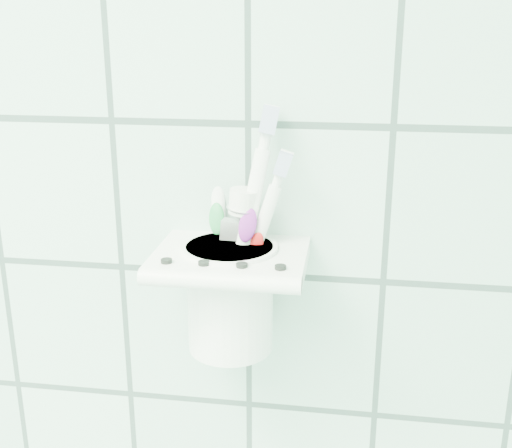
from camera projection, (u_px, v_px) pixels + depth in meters
holder_bracket at (231, 260)px, 0.57m from camera, size 0.13×0.11×0.04m
cup at (230, 293)px, 0.58m from camera, size 0.09×0.09×0.10m
toothbrush_pink at (219, 227)px, 0.57m from camera, size 0.03×0.07×0.21m
toothbrush_blue at (222, 229)px, 0.55m from camera, size 0.05×0.05×0.22m
toothbrush_orange at (225, 240)px, 0.58m from camera, size 0.06×0.02×0.18m
toothpaste_tube at (232, 250)px, 0.59m from camera, size 0.05×0.03×0.14m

